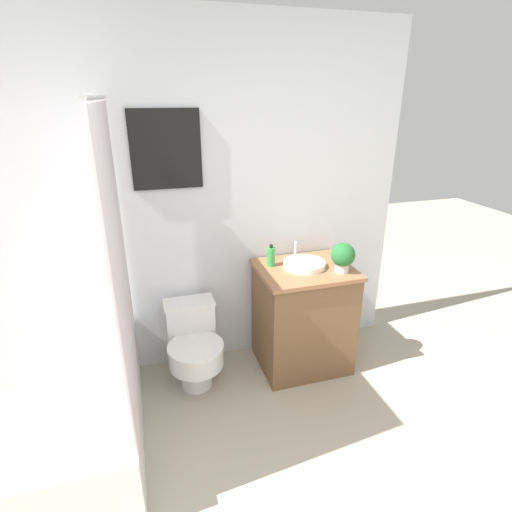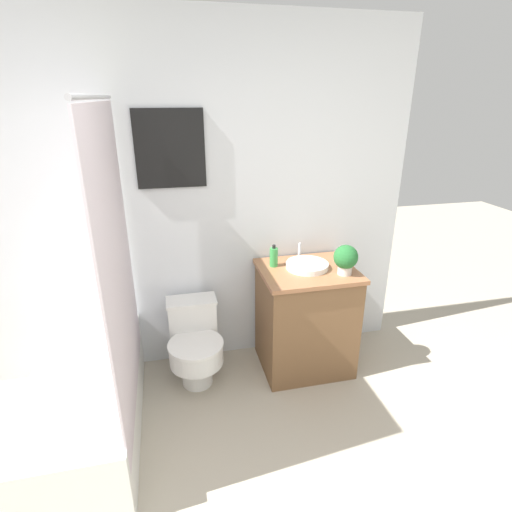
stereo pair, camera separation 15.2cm
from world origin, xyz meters
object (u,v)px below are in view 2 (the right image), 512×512
toilet (195,342)px  soap_bottle (274,257)px  sink (307,265)px  potted_plant (346,258)px

toilet → soap_bottle: 0.85m
toilet → soap_bottle: soap_bottle is taller
sink → toilet: bearing=-179.7°
soap_bottle → potted_plant: bearing=-29.1°
soap_bottle → potted_plant: (0.44, -0.25, 0.05)m
toilet → soap_bottle: bearing=8.5°
sink → soap_bottle: 0.25m
sink → soap_bottle: soap_bottle is taller
toilet → sink: size_ratio=1.74×
potted_plant → soap_bottle: bearing=150.9°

